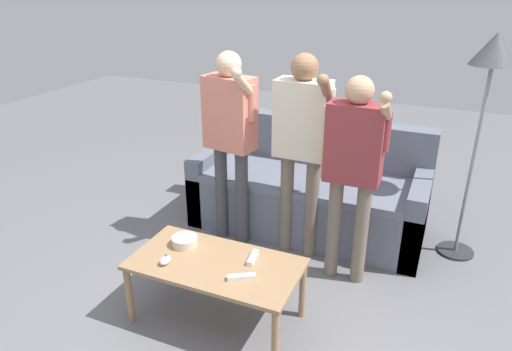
% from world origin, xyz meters
% --- Properties ---
extents(ground_plane, '(12.00, 12.00, 0.00)m').
position_xyz_m(ground_plane, '(0.00, 0.00, 0.00)').
color(ground_plane, slate).
extents(couch, '(1.95, 0.84, 0.91)m').
position_xyz_m(couch, '(0.02, 1.39, 0.32)').
color(couch, slate).
rests_on(couch, ground).
extents(coffee_table, '(1.05, 0.55, 0.43)m').
position_xyz_m(coffee_table, '(-0.15, -0.04, 0.38)').
color(coffee_table, '#997551').
rests_on(coffee_table, ground).
extents(snack_bowl, '(0.17, 0.17, 0.06)m').
position_xyz_m(snack_bowl, '(-0.42, 0.06, 0.46)').
color(snack_bowl, beige).
rests_on(snack_bowl, coffee_table).
extents(game_remote_nunchuk, '(0.06, 0.09, 0.05)m').
position_xyz_m(game_remote_nunchuk, '(-0.42, -0.17, 0.45)').
color(game_remote_nunchuk, white).
rests_on(game_remote_nunchuk, coffee_table).
extents(floor_lamp, '(0.31, 0.31, 1.71)m').
position_xyz_m(floor_lamp, '(1.25, 1.42, 1.46)').
color(floor_lamp, '#2D2D33').
rests_on(floor_lamp, ground).
extents(player_left, '(0.45, 0.38, 1.56)m').
position_xyz_m(player_left, '(-0.50, 0.90, 0.98)').
color(player_left, '#47474C').
rests_on(player_left, ground).
extents(player_center, '(0.46, 0.35, 1.57)m').
position_xyz_m(player_center, '(0.07, 0.94, 0.99)').
color(player_center, '#756656').
rests_on(player_center, ground).
extents(player_right, '(0.44, 0.29, 1.49)m').
position_xyz_m(player_right, '(0.50, 0.74, 0.94)').
color(player_right, '#756656').
rests_on(player_right, ground).
extents(game_remote_wand_near, '(0.06, 0.16, 0.03)m').
position_xyz_m(game_remote_wand_near, '(0.05, 0.08, 0.45)').
color(game_remote_wand_near, white).
rests_on(game_remote_wand_near, coffee_table).
extents(game_remote_wand_far, '(0.16, 0.11, 0.03)m').
position_xyz_m(game_remote_wand_far, '(0.08, -0.13, 0.45)').
color(game_remote_wand_far, white).
rests_on(game_remote_wand_far, coffee_table).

